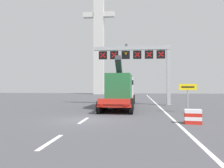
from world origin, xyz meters
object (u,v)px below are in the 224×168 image
overhead_lane_gantry (141,58)px  bridge_pylon_distant (99,29)px  exit_sign_yellow (188,91)px  crash_barrier_striped (193,117)px  heavy_haul_truck_red (121,89)px

overhead_lane_gantry → bridge_pylon_distant: bridge_pylon_distant is taller
overhead_lane_gantry → exit_sign_yellow: bearing=-62.4°
crash_barrier_striped → bridge_pylon_distant: size_ratio=0.03×
heavy_haul_truck_red → crash_barrier_striped: size_ratio=13.47×
crash_barrier_striped → exit_sign_yellow: bearing=80.5°
exit_sign_yellow → bridge_pylon_distant: bridge_pylon_distant is taller
overhead_lane_gantry → crash_barrier_striped: bearing=-77.5°
heavy_haul_truck_red → overhead_lane_gantry: bearing=31.4°
crash_barrier_striped → bridge_pylon_distant: 54.04m
bridge_pylon_distant → crash_barrier_striped: bearing=-73.7°
exit_sign_yellow → overhead_lane_gantry: bearing=117.6°
heavy_haul_truck_red → exit_sign_yellow: size_ratio=5.60×
heavy_haul_truck_red → crash_barrier_striped: (5.20, -11.64, -1.54)m
overhead_lane_gantry → exit_sign_yellow: (3.85, -7.36, -3.82)m
heavy_haul_truck_red → bridge_pylon_distant: bearing=103.8°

